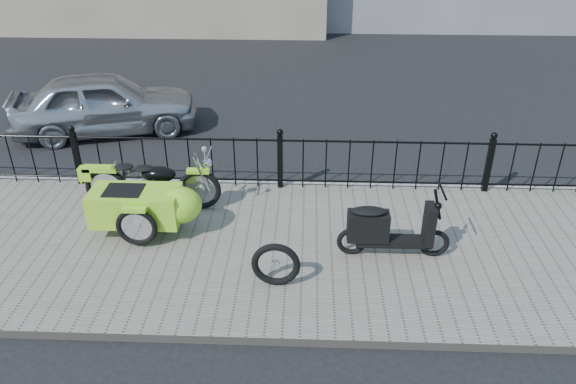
{
  "coord_description": "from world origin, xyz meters",
  "views": [
    {
      "loc": [
        0.47,
        -7.25,
        4.77
      ],
      "look_at": [
        0.19,
        -0.1,
        0.79
      ],
      "focal_mm": 35.0,
      "sensor_mm": 36.0,
      "label": 1
    }
  ],
  "objects_px": {
    "motorcycle_sidecar": "(150,201)",
    "spare_tire": "(276,265)",
    "scooter": "(386,230)",
    "sedan_car": "(105,103)"
  },
  "relations": [
    {
      "from": "spare_tire",
      "to": "sedan_car",
      "type": "xyz_separation_m",
      "value": [
        -3.94,
        5.28,
        0.21
      ]
    },
    {
      "from": "motorcycle_sidecar",
      "to": "sedan_car",
      "type": "xyz_separation_m",
      "value": [
        -1.99,
        3.97,
        0.06
      ]
    },
    {
      "from": "spare_tire",
      "to": "sedan_car",
      "type": "height_order",
      "value": "sedan_car"
    },
    {
      "from": "motorcycle_sidecar",
      "to": "scooter",
      "type": "height_order",
      "value": "scooter"
    },
    {
      "from": "scooter",
      "to": "sedan_car",
      "type": "xyz_separation_m",
      "value": [
        -5.44,
        4.54,
        0.12
      ]
    },
    {
      "from": "motorcycle_sidecar",
      "to": "spare_tire",
      "type": "distance_m",
      "value": 2.35
    },
    {
      "from": "scooter",
      "to": "spare_tire",
      "type": "bearing_deg",
      "value": -153.71
    },
    {
      "from": "sedan_car",
      "to": "spare_tire",
      "type": "bearing_deg",
      "value": -158.93
    },
    {
      "from": "motorcycle_sidecar",
      "to": "spare_tire",
      "type": "bearing_deg",
      "value": -33.77
    },
    {
      "from": "motorcycle_sidecar",
      "to": "scooter",
      "type": "distance_m",
      "value": 3.49
    }
  ]
}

